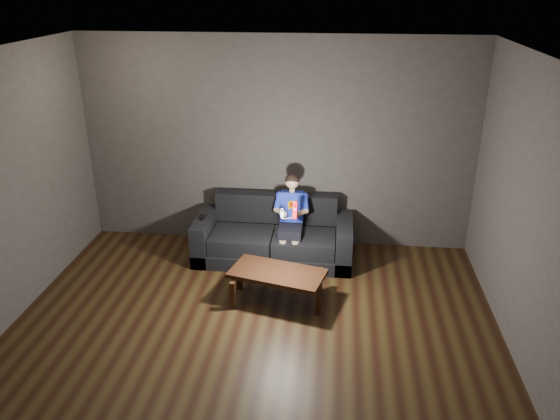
# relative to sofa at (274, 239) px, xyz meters

# --- Properties ---
(floor) EXTENTS (5.00, 5.00, 0.00)m
(floor) POSITION_rel_sofa_xyz_m (-0.02, -2.00, -0.25)
(floor) COLOR black
(floor) RESTS_ON ground
(back_wall) EXTENTS (5.00, 0.04, 2.70)m
(back_wall) POSITION_rel_sofa_xyz_m (-0.02, 0.50, 1.10)
(back_wall) COLOR #3C3734
(back_wall) RESTS_ON ground
(right_wall) EXTENTS (0.04, 5.00, 2.70)m
(right_wall) POSITION_rel_sofa_xyz_m (2.48, -2.00, 1.10)
(right_wall) COLOR #3C3734
(right_wall) RESTS_ON ground
(ceiling) EXTENTS (5.00, 5.00, 0.02)m
(ceiling) POSITION_rel_sofa_xyz_m (-0.02, -2.00, 2.45)
(ceiling) COLOR silver
(ceiling) RESTS_ON back_wall
(sofa) EXTENTS (1.95, 0.84, 0.76)m
(sofa) POSITION_rel_sofa_xyz_m (0.00, 0.00, 0.00)
(sofa) COLOR black
(sofa) RESTS_ON floor
(child) EXTENTS (0.42, 0.52, 1.04)m
(child) POSITION_rel_sofa_xyz_m (0.22, -0.05, 0.41)
(child) COLOR black
(child) RESTS_ON sofa
(wii_remote_red) EXTENTS (0.06, 0.08, 0.21)m
(wii_remote_red) POSITION_rel_sofa_xyz_m (0.30, -0.45, 0.61)
(wii_remote_red) COLOR red
(wii_remote_red) RESTS_ON child
(nunchuk_white) EXTENTS (0.07, 0.09, 0.14)m
(nunchuk_white) POSITION_rel_sofa_xyz_m (0.15, -0.45, 0.56)
(nunchuk_white) COLOR white
(nunchuk_white) RESTS_ON child
(wii_remote_black) EXTENTS (0.05, 0.14, 0.03)m
(wii_remote_black) POSITION_rel_sofa_xyz_m (-0.88, -0.07, 0.30)
(wii_remote_black) COLOR black
(wii_remote_black) RESTS_ON sofa
(coffee_table) EXTENTS (1.10, 0.74, 0.37)m
(coffee_table) POSITION_rel_sofa_xyz_m (0.16, -1.02, 0.07)
(coffee_table) COLOR black
(coffee_table) RESTS_ON floor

